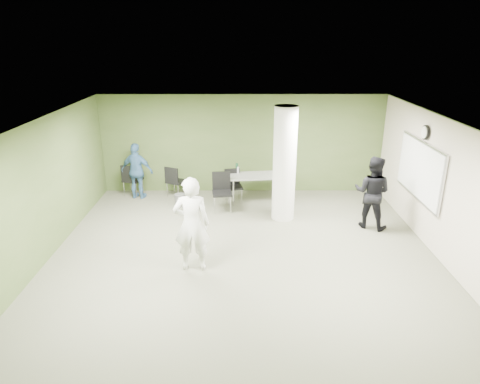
{
  "coord_description": "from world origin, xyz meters",
  "views": [
    {
      "loc": [
        -0.1,
        -7.87,
        4.32
      ],
      "look_at": [
        -0.07,
        1.0,
        1.06
      ],
      "focal_mm": 32.0,
      "sensor_mm": 36.0,
      "label": 1
    }
  ],
  "objects_px": {
    "chair_back_left": "(131,178)",
    "folding_table": "(258,176)",
    "man_blue": "(137,171)",
    "woman_white": "(192,224)",
    "man_black": "(372,192)"
  },
  "relations": [
    {
      "from": "chair_back_left",
      "to": "folding_table",
      "type": "bearing_deg",
      "value": -169.92
    },
    {
      "from": "folding_table",
      "to": "man_blue",
      "type": "height_order",
      "value": "man_blue"
    },
    {
      "from": "chair_back_left",
      "to": "woman_white",
      "type": "height_order",
      "value": "woman_white"
    },
    {
      "from": "folding_table",
      "to": "chair_back_left",
      "type": "xyz_separation_m",
      "value": [
        -3.56,
        0.42,
        -0.17
      ]
    },
    {
      "from": "man_black",
      "to": "woman_white",
      "type": "bearing_deg",
      "value": 55.31
    },
    {
      "from": "man_blue",
      "to": "folding_table",
      "type": "bearing_deg",
      "value": -170.51
    },
    {
      "from": "woman_white",
      "to": "man_black",
      "type": "distance_m",
      "value": 4.46
    },
    {
      "from": "man_black",
      "to": "chair_back_left",
      "type": "bearing_deg",
      "value": 10.56
    },
    {
      "from": "folding_table",
      "to": "chair_back_left",
      "type": "relative_size",
      "value": 1.79
    },
    {
      "from": "woman_white",
      "to": "man_blue",
      "type": "relative_size",
      "value": 1.2
    },
    {
      "from": "folding_table",
      "to": "man_blue",
      "type": "relative_size",
      "value": 1.06
    },
    {
      "from": "chair_back_left",
      "to": "man_blue",
      "type": "bearing_deg",
      "value": 160.62
    },
    {
      "from": "woman_white",
      "to": "man_black",
      "type": "relative_size",
      "value": 1.09
    },
    {
      "from": "chair_back_left",
      "to": "man_black",
      "type": "height_order",
      "value": "man_black"
    },
    {
      "from": "folding_table",
      "to": "man_blue",
      "type": "xyz_separation_m",
      "value": [
        -3.33,
        0.25,
        0.07
      ]
    }
  ]
}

